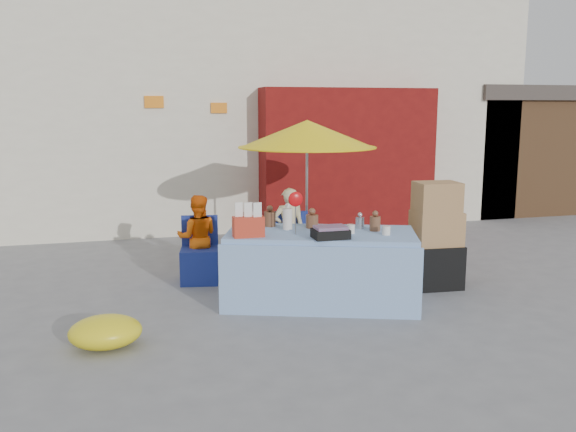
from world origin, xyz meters
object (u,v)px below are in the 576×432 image
object	(u,v)px
market_table	(320,267)
chair_right	(292,257)
box_stack	(436,239)
chair_left	(200,263)
umbrella	(307,135)
vendor_orange	(198,237)
vendor_beige	(289,231)

from	to	relation	value
market_table	chair_right	distance (m)	1.26
market_table	box_stack	world-z (taller)	box_stack
chair_left	umbrella	world-z (taller)	umbrella
chair_left	box_stack	xyz separation A→B (m)	(2.86, -1.01, 0.37)
chair_right	vendor_orange	world-z (taller)	vendor_orange
chair_left	vendor_beige	distance (m)	1.30
vendor_beige	chair_left	bearing A→B (deg)	16.16
chair_left	vendor_orange	xyz separation A→B (m)	(-0.00, 0.13, 0.31)
vendor_orange	umbrella	world-z (taller)	umbrella
vendor_orange	box_stack	xyz separation A→B (m)	(2.86, -1.15, 0.06)
box_stack	vendor_orange	bearing A→B (deg)	158.14
vendor_beige	umbrella	bearing A→B (deg)	-143.43
umbrella	box_stack	distance (m)	2.24
box_stack	chair_left	bearing A→B (deg)	160.49
chair_left	vendor_beige	xyz separation A→B (m)	(1.25, 0.13, 0.34)
box_stack	chair_right	bearing A→B (deg)	147.78
chair_left	umbrella	distance (m)	2.27
market_table	box_stack	xyz separation A→B (m)	(1.61, 0.23, 0.19)
market_table	vendor_beige	bearing A→B (deg)	109.74
chair_left	chair_right	bearing A→B (deg)	10.01
vendor_beige	box_stack	distance (m)	1.98
chair_right	vendor_beige	world-z (taller)	vendor_beige
vendor_beige	market_table	bearing A→B (deg)	99.93
market_table	vendor_beige	world-z (taller)	market_table
vendor_orange	umbrella	xyz separation A→B (m)	(1.55, 0.15, 1.33)
vendor_beige	box_stack	size ratio (longest dim) A/B	0.88
chair_right	box_stack	xyz separation A→B (m)	(1.61, -1.01, 0.37)
market_table	box_stack	bearing A→B (deg)	27.97
market_table	umbrella	distance (m)	2.13
umbrella	box_stack	size ratio (longest dim) A/B	1.55
vendor_beige	umbrella	xyz separation A→B (m)	(0.30, 0.15, 1.30)
box_stack	market_table	bearing A→B (deg)	-171.86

